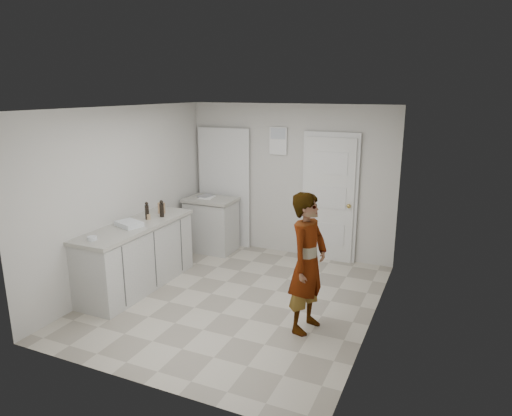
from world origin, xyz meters
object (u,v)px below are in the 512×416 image
at_px(oil_cruet_b, 147,211).
at_px(baking_dish, 129,224).
at_px(egg_bowl, 92,238).
at_px(person, 308,263).
at_px(cake_mix_box, 161,208).
at_px(oil_cruet_a, 162,209).
at_px(spice_jar, 149,217).

xyz_separation_m(oil_cruet_b, baking_dish, (-0.02, -0.38, -0.09)).
relative_size(oil_cruet_b, egg_bowl, 2.16).
xyz_separation_m(person, cake_mix_box, (-2.52, 0.77, 0.19)).
distance_m(oil_cruet_b, egg_bowl, 1.04).
xyz_separation_m(cake_mix_box, oil_cruet_a, (0.12, -0.16, 0.04)).
bearing_deg(oil_cruet_a, baking_dish, -103.19).
height_order(person, baking_dish, person).
bearing_deg(baking_dish, cake_mix_box, 88.85).
bearing_deg(egg_bowl, oil_cruet_b, 87.41).
xyz_separation_m(person, oil_cruet_b, (-2.52, 0.42, 0.23)).
bearing_deg(person, baking_dish, 99.66).
distance_m(spice_jar, egg_bowl, 1.03).
height_order(oil_cruet_a, oil_cruet_b, oil_cruet_b).
relative_size(oil_cruet_a, oil_cruet_b, 0.98).
bearing_deg(oil_cruet_b, oil_cruet_a, 58.77).
bearing_deg(spice_jar, egg_bowl, -94.00).
bearing_deg(cake_mix_box, person, -31.96).
bearing_deg(oil_cruet_b, cake_mix_box, 90.43).
bearing_deg(cake_mix_box, oil_cruet_a, -68.43).
bearing_deg(spice_jar, person, -9.49).
bearing_deg(egg_bowl, baking_dish, 87.42).
bearing_deg(baking_dish, egg_bowl, -92.58).
distance_m(cake_mix_box, oil_cruet_b, 0.35).
bearing_deg(oil_cruet_a, spice_jar, -114.93).
distance_m(person, oil_cruet_b, 2.57).
xyz_separation_m(cake_mix_box, baking_dish, (-0.01, -0.73, -0.05)).
xyz_separation_m(spice_jar, egg_bowl, (-0.07, -1.03, -0.02)).
height_order(person, spice_jar, person).
xyz_separation_m(person, baking_dish, (-2.54, 0.04, 0.14)).
relative_size(oil_cruet_b, baking_dish, 0.61).
bearing_deg(person, egg_bowl, 114.12).
xyz_separation_m(cake_mix_box, egg_bowl, (-0.04, -1.39, -0.06)).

